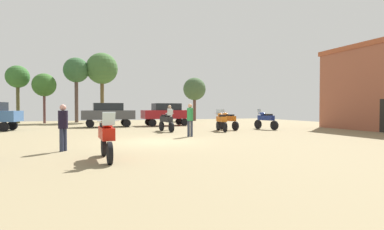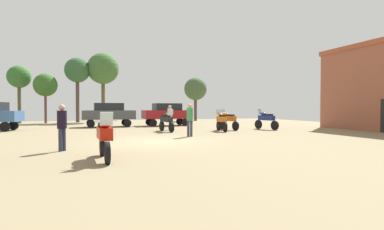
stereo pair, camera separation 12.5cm
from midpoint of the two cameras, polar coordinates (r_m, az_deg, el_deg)
name	(u,v)px [view 2 (the right image)]	position (r m, az deg, el deg)	size (l,w,h in m)	color
ground_plane	(157,142)	(14.49, -6.43, -5.02)	(44.00, 52.00, 0.02)	#827453
motorcycle_1	(167,121)	(20.41, -4.65, -1.08)	(0.70, 2.20, 1.49)	black
motorcycle_2	(104,136)	(9.61, -15.83, -3.87)	(0.62, 2.25, 1.48)	black
motorcycle_4	(222,121)	(20.73, 5.76, -1.05)	(0.64, 2.20, 1.49)	black
motorcycle_6	(228,120)	(22.09, 7.02, -0.90)	(0.74, 2.24, 1.49)	black
motorcycle_7	(266,119)	(23.00, 13.95, -0.81)	(0.77, 2.27, 1.51)	black
car_1	(109,113)	(26.42, -15.31, 0.38)	(4.34, 1.89, 2.00)	black
car_2	(167,113)	(27.26, -4.61, 0.45)	(4.39, 2.02, 2.00)	black
person_1	(62,124)	(12.08, -23.05, -1.55)	(0.48, 0.48, 1.72)	#282F46
person_2	(170,115)	(21.79, -4.03, -0.07)	(0.41, 0.41, 1.80)	#223542
person_3	(190,117)	(16.74, -0.21, -0.43)	(0.47, 0.47, 1.83)	#2D3343
tree_1	(77,71)	(35.63, -20.73, 7.75)	(2.71, 2.71, 7.08)	#503E37
tree_2	(103,69)	(35.79, -16.35, 8.31)	(3.49, 3.49, 7.77)	brown
tree_5	(19,78)	(36.19, -29.75, 6.13)	(2.30, 2.30, 5.97)	#4D4B2A
tree_6	(195,89)	(37.41, 0.76, 4.87)	(2.79, 2.79, 5.33)	brown
tree_7	(45,85)	(34.88, -25.84, 5.06)	(2.37, 2.37, 5.16)	brown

